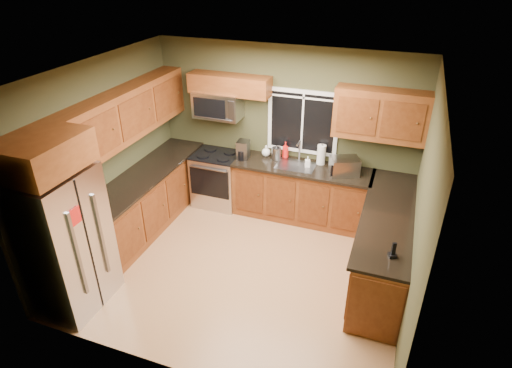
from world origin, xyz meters
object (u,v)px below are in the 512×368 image
Objects in this scene: toaster_oven at (344,166)px; soap_bottle_b at (308,162)px; refrigerator at (65,242)px; cordless_phone at (393,253)px; soap_bottle_c at (266,151)px; microwave at (218,105)px; soap_bottle_a at (285,150)px; kettle at (276,153)px; range at (218,179)px; coffee_maker at (243,150)px; paper_towel_roll at (321,155)px.

toaster_oven reaches higher than soap_bottle_b.
refrigerator is 9.69× the size of cordless_phone.
cordless_phone reaches higher than soap_bottle_c.
soap_bottle_a is at bearing 4.84° from microwave.
soap_bottle_b is (1.53, -0.11, -0.70)m from microwave.
kettle is 0.17m from soap_bottle_a.
refrigerator is at bearing -165.17° from cordless_phone.
range is 1.63m from soap_bottle_b.
range is (0.69, 2.77, -0.43)m from refrigerator.
refrigerator is at bearing -120.44° from kettle.
soap_bottle_a is (1.11, 0.23, 0.61)m from range.
soap_bottle_b is at bearing 2.80° from coffee_maker.
paper_towel_roll is 1.91× the size of soap_bottle_c.
soap_bottle_a is 2.74m from cordless_phone.
refrigerator reaches higher than coffee_maker.
paper_towel_roll is (0.70, 0.11, 0.04)m from kettle.
soap_bottle_b is (-0.57, 0.05, -0.04)m from toaster_oven.
soap_bottle_c reaches higher than range.
soap_bottle_b is at bearing 127.50° from cordless_phone.
kettle is (1.69, 2.87, 0.16)m from refrigerator.
microwave reaches higher than kettle.
refrigerator is 3.92m from toaster_oven.
microwave is 1.29m from soap_bottle_a.
cordless_phone is at bearing -52.50° from soap_bottle_b.
cordless_phone is at bearing -33.46° from microwave.
toaster_oven is (2.79, 2.76, 0.17)m from refrigerator.
coffee_maker is 1.14× the size of kettle.
range is at bearing 179.60° from toaster_oven.
cordless_phone is at bearing -31.58° from range.
toaster_oven is at bearing -29.34° from paper_towel_roll.
soap_bottle_a is 1.60× the size of soap_bottle_b.
kettle is (1.00, -0.03, -0.67)m from microwave.
cordless_phone is at bearing -64.87° from toaster_oven.
kettle is 2.73m from cordless_phone.
soap_bottle_b is (-0.17, -0.18, -0.07)m from paper_towel_roll.
cordless_phone is (2.94, -1.94, -0.73)m from microwave.
toaster_oven is 1.68× the size of coffee_maker.
microwave reaches higher than soap_bottle_c.
coffee_maker is at bearing -18.04° from microwave.
microwave is 1.82m from paper_towel_roll.
coffee_maker is (-1.62, -0.01, 0.01)m from toaster_oven.
soap_bottle_a is (1.80, 3.00, 0.18)m from refrigerator.
refrigerator is at bearing -120.99° from soap_bottle_a.
refrigerator is 10.59× the size of soap_bottle_b.
toaster_oven is at bearing 115.13° from cordless_phone.
soap_bottle_c is (0.80, 0.06, -0.70)m from microwave.
cordless_phone is (3.63, 0.96, 0.10)m from refrigerator.
kettle is 0.96× the size of soap_bottle_a.
refrigerator reaches higher than kettle.
coffee_maker is at bearing -2.41° from range.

